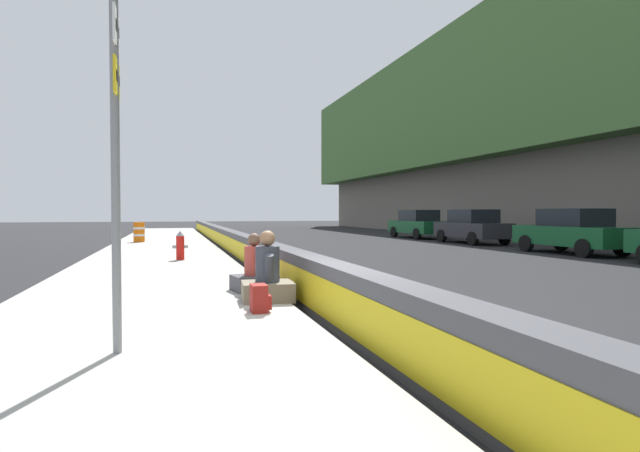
% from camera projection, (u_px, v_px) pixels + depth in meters
% --- Properties ---
extents(ground_plane, '(160.00, 160.00, 0.00)m').
position_uv_depth(ground_plane, '(339.00, 325.00, 7.04)').
color(ground_plane, '#232326').
rests_on(ground_plane, ground).
extents(sidewalk_strip, '(80.00, 4.40, 0.14)m').
position_uv_depth(sidewalk_strip, '(139.00, 333.00, 6.29)').
color(sidewalk_strip, '#A8A59E').
rests_on(sidewalk_strip, ground_plane).
extents(jersey_barrier, '(76.00, 0.45, 0.85)m').
position_uv_depth(jersey_barrier, '(339.00, 295.00, 7.03)').
color(jersey_barrier, '#47474C').
rests_on(jersey_barrier, ground_plane).
extents(route_sign_post, '(0.44, 0.09, 3.60)m').
position_uv_depth(route_sign_post, '(116.00, 150.00, 5.08)').
color(route_sign_post, gray).
rests_on(route_sign_post, sidewalk_strip).
extents(fire_hydrant, '(0.26, 0.46, 0.88)m').
position_uv_depth(fire_hydrant, '(180.00, 245.00, 15.11)').
color(fire_hydrant, red).
rests_on(fire_hydrant, sidewalk_strip).
extents(seated_person_foreground, '(0.75, 0.87, 1.14)m').
position_uv_depth(seated_person_foreground, '(268.00, 279.00, 8.14)').
color(seated_person_foreground, '#706651').
rests_on(seated_person_foreground, sidewalk_strip).
extents(seated_person_middle, '(0.77, 0.86, 1.05)m').
position_uv_depth(seated_person_middle, '(254.00, 273.00, 9.20)').
color(seated_person_middle, '#424247').
rests_on(seated_person_middle, sidewalk_strip).
extents(backpack, '(0.32, 0.28, 0.40)m').
position_uv_depth(backpack, '(260.00, 299.00, 7.22)').
color(backpack, maroon).
rests_on(backpack, sidewalk_strip).
extents(construction_barrel, '(0.54, 0.54, 0.95)m').
position_uv_depth(construction_barrel, '(139.00, 232.00, 24.09)').
color(construction_barrel, orange).
rests_on(construction_barrel, sidewalk_strip).
extents(parked_car_third, '(4.52, 2.00, 1.71)m').
position_uv_depth(parked_car_third, '(572.00, 231.00, 18.86)').
color(parked_car_third, '#145128').
rests_on(parked_car_third, ground_plane).
extents(parked_car_fourth, '(4.51, 1.98, 1.71)m').
position_uv_depth(parked_car_fourth, '(472.00, 226.00, 25.12)').
color(parked_car_fourth, '#28282D').
rests_on(parked_car_fourth, ground_plane).
extents(parked_car_midline, '(4.56, 2.08, 1.71)m').
position_uv_depth(parked_car_midline, '(418.00, 224.00, 30.32)').
color(parked_car_midline, '#145128').
rests_on(parked_car_midline, ground_plane).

